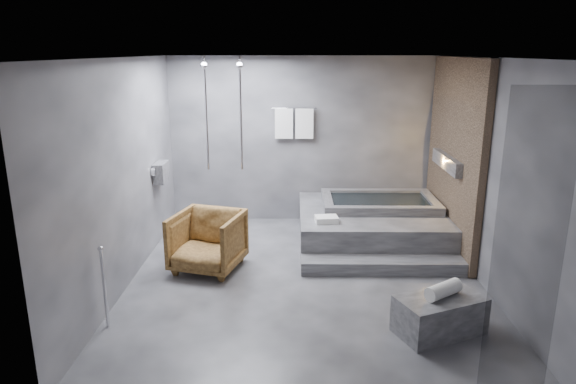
{
  "coord_description": "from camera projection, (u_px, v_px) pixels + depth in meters",
  "views": [
    {
      "loc": [
        -0.14,
        -6.13,
        2.88
      ],
      "look_at": [
        -0.22,
        0.3,
        1.1
      ],
      "focal_mm": 32.0,
      "sensor_mm": 36.0,
      "label": 1
    }
  ],
  "objects": [
    {
      "name": "concrete_bench",
      "position": [
        439.0,
        315.0,
        5.38
      ],
      "size": [
        1.02,
        0.81,
        0.4
      ],
      "primitive_type": "cube",
      "rotation": [
        0.0,
        0.0,
        0.41
      ],
      "color": "#38393B",
      "rests_on": "ground"
    },
    {
      "name": "rolled_towel",
      "position": [
        443.0,
        290.0,
        5.32
      ],
      "size": [
        0.44,
        0.38,
        0.16
      ],
      "primitive_type": "cylinder",
      "rotation": [
        0.0,
        1.57,
        0.62
      ],
      "color": "white",
      "rests_on": "concrete_bench"
    },
    {
      "name": "room",
      "position": [
        337.0,
        145.0,
        6.44
      ],
      "size": [
        5.0,
        5.04,
        2.82
      ],
      "color": "#313133",
      "rests_on": "ground"
    },
    {
      "name": "tub_deck",
      "position": [
        371.0,
        225.0,
        7.99
      ],
      "size": [
        2.2,
        2.0,
        0.5
      ],
      "primitive_type": "cube",
      "color": "#363639",
      "rests_on": "ground"
    },
    {
      "name": "tub_step",
      "position": [
        383.0,
        265.0,
        6.9
      ],
      "size": [
        2.2,
        0.36,
        0.18
      ],
      "primitive_type": "cube",
      "color": "#363639",
      "rests_on": "ground"
    },
    {
      "name": "driftwood_chair",
      "position": [
        208.0,
        241.0,
        6.9
      ],
      "size": [
        1.06,
        1.08,
        0.8
      ],
      "primitive_type": "imported",
      "rotation": [
        0.0,
        0.0,
        -0.27
      ],
      "color": "#442A11",
      "rests_on": "ground"
    },
    {
      "name": "deck_towel",
      "position": [
        326.0,
        219.0,
        7.35
      ],
      "size": [
        0.34,
        0.27,
        0.09
      ],
      "primitive_type": "cube",
      "rotation": [
        0.0,
        0.0,
        0.11
      ],
      "color": "white",
      "rests_on": "tub_deck"
    }
  ]
}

